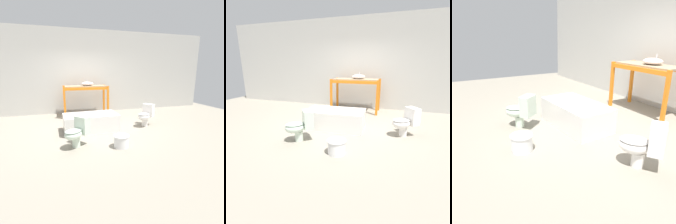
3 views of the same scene
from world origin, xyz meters
The scene contains 8 objects.
ground_plane centered at (0.00, 0.00, 0.00)m, with size 12.00×12.00×0.00m, color gray.
warehouse_wall_rear centered at (0.00, 2.14, 1.60)m, with size 10.80×0.08×3.20m.
shelving_rack centered at (0.05, 1.52, 0.91)m, with size 1.61×0.74×1.12m.
sink_basin centered at (0.13, 1.53, 1.19)m, with size 0.44×0.38×0.22m.
bathtub_main centered at (-0.06, -0.29, 0.27)m, with size 1.51×0.87×0.48m.
toilet_near centered at (-0.52, -1.26, 0.35)m, with size 0.66×0.62×0.65m.
toilet_far centered at (1.62, -0.28, 0.35)m, with size 0.67×0.61×0.65m.
bucket_white centered at (0.40, -1.56, 0.14)m, with size 0.35×0.35×0.27m.
Camera 2 is at (1.34, -4.33, 1.61)m, focal length 28.00 mm.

